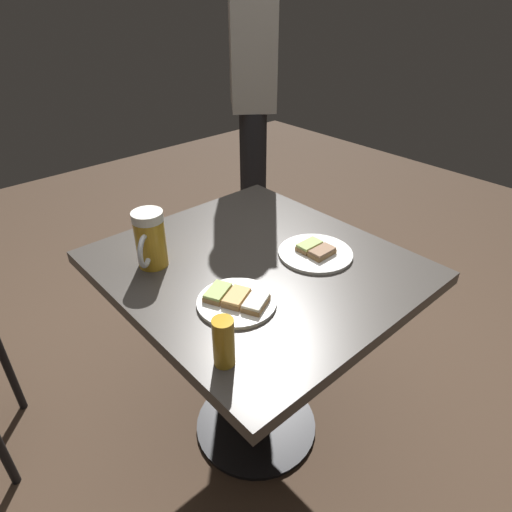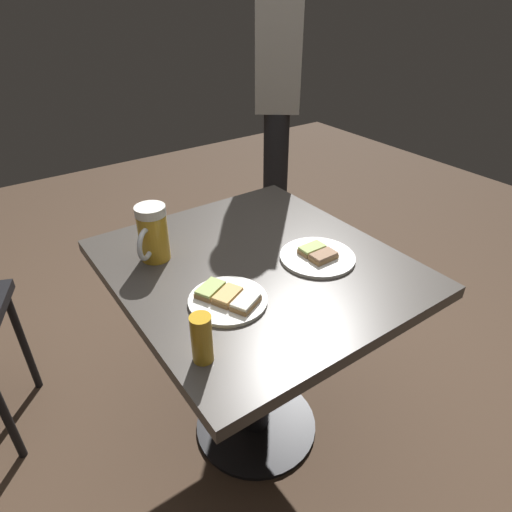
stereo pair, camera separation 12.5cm
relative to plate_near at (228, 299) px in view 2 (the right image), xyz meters
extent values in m
plane|color=#4C3828|center=(-0.16, -0.11, -0.73)|extent=(6.00, 6.00, 0.00)
cylinder|color=black|center=(-0.16, -0.11, -0.73)|extent=(0.44, 0.44, 0.01)
cylinder|color=black|center=(-0.16, -0.11, -0.37)|extent=(0.09, 0.09, 0.69)
cube|color=#423D38|center=(-0.16, -0.11, -0.03)|extent=(0.77, 0.84, 0.04)
cylinder|color=white|center=(0.00, 0.00, -0.01)|extent=(0.20, 0.20, 0.01)
cube|color=#9E7547|center=(0.02, -0.05, 0.01)|extent=(0.09, 0.08, 0.01)
cube|color=#ADC66B|center=(0.02, -0.05, 0.02)|extent=(0.09, 0.07, 0.01)
cube|color=#9E7547|center=(0.00, 0.00, 0.01)|extent=(0.09, 0.08, 0.01)
cube|color=#E5B266|center=(0.00, 0.00, 0.02)|extent=(0.09, 0.07, 0.01)
cube|color=#9E7547|center=(-0.02, 0.05, 0.01)|extent=(0.09, 0.08, 0.01)
cube|color=white|center=(-0.02, 0.05, 0.02)|extent=(0.09, 0.07, 0.01)
cylinder|color=white|center=(-0.32, -0.02, -0.01)|extent=(0.22, 0.22, 0.01)
cube|color=#9E7547|center=(-0.32, -0.05, 0.01)|extent=(0.08, 0.05, 0.01)
cube|color=#ADC66B|center=(-0.32, -0.05, 0.02)|extent=(0.07, 0.04, 0.01)
cube|color=#9E7547|center=(-0.32, 0.00, 0.01)|extent=(0.08, 0.05, 0.01)
cube|color=#997051|center=(-0.32, 0.00, 0.02)|extent=(0.07, 0.04, 0.01)
cylinder|color=gold|center=(0.06, -0.30, 0.06)|extent=(0.08, 0.08, 0.14)
cylinder|color=white|center=(0.06, -0.30, 0.14)|extent=(0.09, 0.09, 0.03)
torus|color=silver|center=(0.10, -0.26, 0.07)|extent=(0.08, 0.07, 0.09)
cylinder|color=gold|center=(0.15, 0.14, 0.05)|extent=(0.05, 0.05, 0.11)
cylinder|color=black|center=(0.45, -0.78, -0.50)|extent=(0.03, 0.03, 0.47)
cylinder|color=black|center=(0.57, -0.48, -0.50)|extent=(0.03, 0.03, 0.47)
cylinder|color=black|center=(-0.71, -0.73, -0.26)|extent=(0.11, 0.11, 0.94)
cylinder|color=black|center=(-0.84, -0.90, -0.26)|extent=(0.11, 0.11, 0.94)
cube|color=gray|center=(-0.77, -0.82, 0.52)|extent=(0.34, 0.36, 0.62)
camera|label=1|loc=(0.55, 0.68, 0.67)|focal=30.93mm
camera|label=2|loc=(0.45, 0.76, 0.67)|focal=30.93mm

